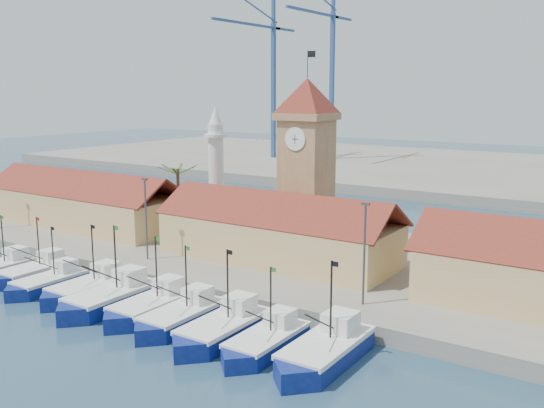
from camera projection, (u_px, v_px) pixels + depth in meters
The scene contains 20 objects.
ground at pixel (148, 331), 50.76m from camera, with size 400.00×400.00×0.00m, color navy.
quay at pixel (297, 257), 70.28m from camera, with size 140.00×32.00×1.50m, color gray.
terminal at pixel (489, 173), 140.65m from camera, with size 240.00×80.00×2.00m, color gray.
boat_1 at pixel (33, 273), 64.27m from camera, with size 3.40×9.32×7.05m.
boat_2 at pixel (48, 283), 60.90m from camera, with size 3.28×8.98×6.79m.
boat_3 at pixel (87, 289), 58.84m from camera, with size 3.61×9.88×7.48m.
boat_4 at pixel (109, 300), 55.79m from camera, with size 3.92×10.73×8.12m.
boat_5 at pixel (150, 308), 53.86m from camera, with size 3.63×9.94×7.52m.
boat_6 at pixel (180, 318), 51.48m from camera, with size 3.54×9.69×7.33m.
boat_7 at pixel (221, 331), 48.70m from camera, with size 3.75×10.27×7.77m.
boat_8 at pixel (265, 343), 46.44m from camera, with size 3.37×9.22×6.98m.
boat_9 at pixel (324, 353), 44.43m from camera, with size 3.90×10.69×8.09m.
hall_left at pixel (85, 207), 83.79m from camera, with size 31.20×10.13×7.61m.
hall_center at pixel (278, 237), 66.40m from camera, with size 27.04×10.13×7.61m.
clock_tower at pixel (307, 160), 69.84m from camera, with size 5.80×5.80×22.70m.
minaret at pixel (216, 168), 80.04m from camera, with size 3.00×3.00×16.30m.
palm_tree at pixel (178, 192), 81.77m from camera, with size 5.60×5.03×8.39m.
lamp_posts at pixel (238, 229), 59.12m from camera, with size 80.70×0.25×9.03m.
crane_blue_far at pixel (270, 68), 157.88m from camera, with size 1.00×35.24×41.82m.
crane_blue_near at pixel (330, 64), 155.27m from camera, with size 1.00×32.10×44.38m.
Camera 1 is at (35.15, -34.19, 19.83)m, focal length 40.00 mm.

